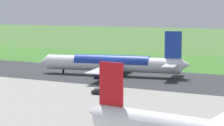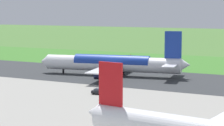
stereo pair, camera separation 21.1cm
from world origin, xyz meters
TOP-DOWN VIEW (x-y plane):
  - ground_plane at (0.00, 0.00)m, footprint 800.00×800.00m
  - runway_asphalt at (0.00, 0.00)m, footprint 600.00×39.13m
  - grass_verge_foreground at (0.00, -39.23)m, footprint 600.00×80.00m
  - airliner_main at (3.43, -0.07)m, footprint 53.89×44.35m
  - service_car_ops at (-8.87, 32.01)m, footprint 4.44×2.48m
  - no_stopping_sign at (17.26, -43.99)m, footprint 0.60×0.10m
  - traffic_cone_orange at (24.75, -40.03)m, footprint 0.40×0.40m

SIDE VIEW (x-z plane):
  - ground_plane at x=0.00m, z-range 0.00..0.00m
  - grass_verge_foreground at x=0.00m, z-range 0.00..0.04m
  - runway_asphalt at x=0.00m, z-range 0.00..0.06m
  - traffic_cone_orange at x=24.75m, z-range 0.00..0.55m
  - service_car_ops at x=-8.87m, z-range 0.03..1.65m
  - no_stopping_sign at x=17.26m, z-range 0.25..3.05m
  - airliner_main at x=3.43m, z-range -3.59..12.29m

